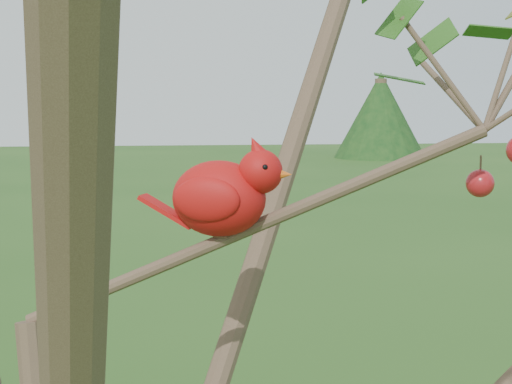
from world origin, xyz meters
TOP-DOWN VIEW (x-y plane):
  - crabapple_tree at (0.03, -0.02)m, footprint 2.35×2.05m
  - cardinal at (0.21, 0.08)m, footprint 0.20×0.14m
  - distant_trees at (-1.25, 24.42)m, footprint 44.55×13.88m

SIDE VIEW (x-z plane):
  - distant_trees at x=-1.25m, z-range -0.22..3.21m
  - cardinal at x=0.21m, z-range 2.04..2.19m
  - crabapple_tree at x=0.03m, z-range 0.65..3.60m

